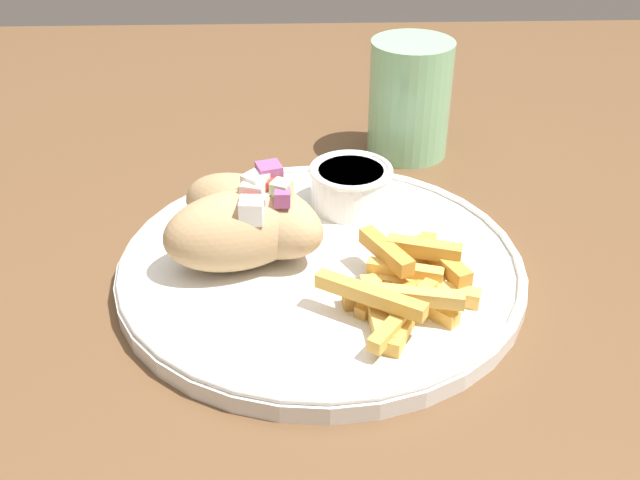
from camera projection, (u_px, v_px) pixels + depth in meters
name	position (u px, v px, depth m)	size (l,w,h in m)	color
table	(299.00, 324.00, 0.65)	(1.31, 1.31, 0.73)	brown
plate	(320.00, 266.00, 0.59)	(0.32, 0.32, 0.02)	white
pita_sandwich_near	(237.00, 229.00, 0.57)	(0.13, 0.10, 0.07)	tan
pita_sandwich_far	(252.00, 214.00, 0.59)	(0.14, 0.13, 0.07)	tan
fries_pile	(402.00, 286.00, 0.54)	(0.12, 0.14, 0.03)	gold
sauce_ramekin	(350.00, 184.00, 0.65)	(0.07, 0.07, 0.04)	white
water_glass	(409.00, 104.00, 0.76)	(0.08, 0.08, 0.12)	#8CCC93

